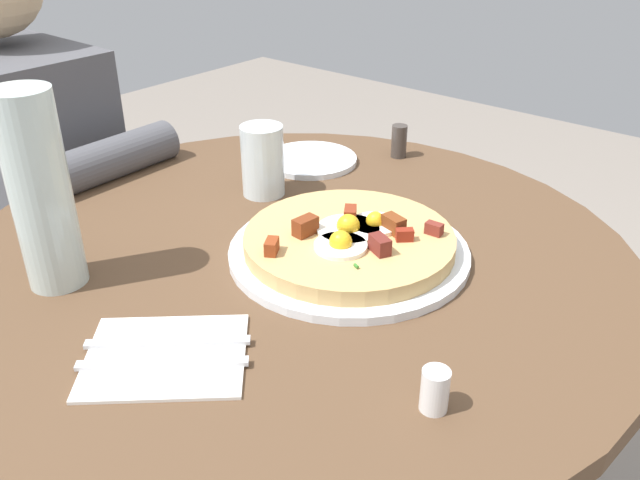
# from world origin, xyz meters

# --- Properties ---
(dining_table) EXTENTS (0.95, 0.95, 0.75)m
(dining_table) POSITION_xyz_m (0.00, 0.00, 0.57)
(dining_table) COLOR brown
(dining_table) RESTS_ON ground_plane
(person_seated) EXTENTS (0.51, 0.28, 1.14)m
(person_seated) POSITION_xyz_m (0.69, 0.02, 0.51)
(person_seated) COLOR #2D2D33
(person_seated) RESTS_ON ground_plane
(pizza_plate) EXTENTS (0.33, 0.33, 0.01)m
(pizza_plate) POSITION_xyz_m (-0.07, -0.04, 0.75)
(pizza_plate) COLOR white
(pizza_plate) RESTS_ON dining_table
(breakfast_pizza) EXTENTS (0.28, 0.28, 0.05)m
(breakfast_pizza) POSITION_xyz_m (-0.07, -0.04, 0.77)
(breakfast_pizza) COLOR tan
(breakfast_pizza) RESTS_ON pizza_plate
(bread_plate) EXTENTS (0.17, 0.17, 0.01)m
(bread_plate) POSITION_xyz_m (0.19, -0.26, 0.75)
(bread_plate) COLOR white
(bread_plate) RESTS_ON dining_table
(napkin) EXTENTS (0.22, 0.22, 0.00)m
(napkin) POSITION_xyz_m (-0.05, 0.26, 0.75)
(napkin) COLOR white
(napkin) RESTS_ON dining_table
(fork) EXTENTS (0.14, 0.13, 0.00)m
(fork) POSITION_xyz_m (-0.04, 0.25, 0.76)
(fork) COLOR silver
(fork) RESTS_ON napkin
(knife) EXTENTS (0.14, 0.13, 0.00)m
(knife) POSITION_xyz_m (-0.06, 0.27, 0.76)
(knife) COLOR silver
(knife) RESTS_ON napkin
(water_glass) EXTENTS (0.07, 0.07, 0.11)m
(water_glass) POSITION_xyz_m (0.16, -0.11, 0.81)
(water_glass) COLOR silver
(water_glass) RESTS_ON dining_table
(water_bottle) EXTENTS (0.07, 0.07, 0.25)m
(water_bottle) POSITION_xyz_m (0.17, 0.25, 0.87)
(water_bottle) COLOR silver
(water_bottle) RESTS_ON dining_table
(salt_shaker) EXTENTS (0.03, 0.03, 0.05)m
(salt_shaker) POSITION_xyz_m (-0.31, 0.14, 0.77)
(salt_shaker) COLOR white
(salt_shaker) RESTS_ON dining_table
(pepper_shaker) EXTENTS (0.03, 0.03, 0.06)m
(pepper_shaker) POSITION_xyz_m (0.08, -0.38, 0.78)
(pepper_shaker) COLOR #3F3833
(pepper_shaker) RESTS_ON dining_table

